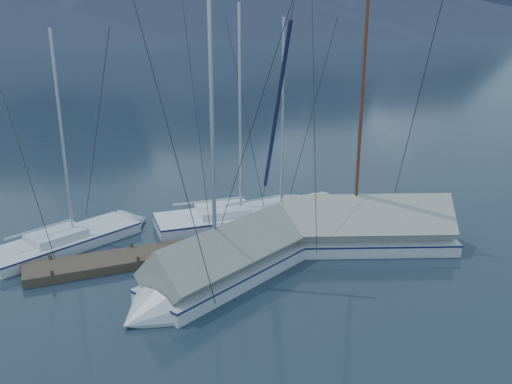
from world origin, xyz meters
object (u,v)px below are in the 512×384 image
sailboat_covered_near (350,234)px  sailboat_covered_far (213,272)px  person (301,211)px  sailboat_open_right (290,212)px  sailboat_open_left (85,237)px  sailboat_open_mid (252,217)px

sailboat_covered_near → sailboat_covered_far: bearing=-169.3°
sailboat_covered_far → person: sailboat_covered_far is taller
sailboat_covered_far → sailboat_covered_near: bearing=10.7°
sailboat_open_right → sailboat_covered_near: sailboat_covered_near is taller
sailboat_covered_near → person: 2.24m
sailboat_covered_near → sailboat_open_left: bearing=154.5°
sailboat_covered_near → person: sailboat_covered_near is taller
sailboat_open_mid → sailboat_covered_far: 6.51m
person → sailboat_open_mid: bearing=35.4°
sailboat_open_left → sailboat_open_right: bearing=-3.8°
sailboat_open_left → sailboat_covered_near: size_ratio=0.88×
sailboat_open_right → sailboat_covered_near: bearing=-80.6°
sailboat_open_right → sailboat_covered_far: (-5.54, -5.30, 0.35)m
sailboat_open_left → sailboat_covered_far: bearing=-57.8°
sailboat_open_right → sailboat_open_left: bearing=176.2°
sailboat_open_left → sailboat_covered_near: sailboat_covered_near is taller
sailboat_open_mid → sailboat_covered_far: sailboat_covered_far is taller
sailboat_covered_near → sailboat_open_mid: bearing=121.5°
sailboat_covered_near → person: (-1.37, 1.67, 0.60)m
sailboat_open_mid → sailboat_covered_near: sailboat_covered_near is taller
person → sailboat_covered_far: bearing=130.4°
sailboat_open_mid → person: bearing=-64.6°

